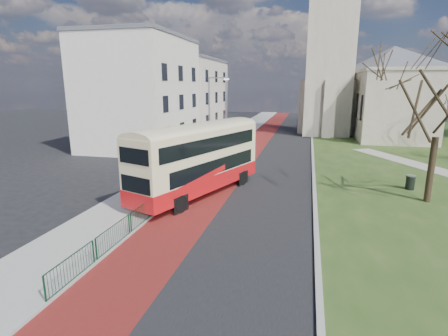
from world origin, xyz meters
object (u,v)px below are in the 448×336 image
(bus, at_px, (198,156))
(winter_tree_near, at_px, (443,83))
(litter_bin, at_px, (410,182))
(streetlamp, at_px, (211,112))

(bus, distance_m, winter_tree_near, 15.54)
(litter_bin, bearing_deg, winter_tree_near, -82.68)
(bus, bearing_deg, streetlamp, 122.11)
(litter_bin, bearing_deg, streetlamp, 153.77)
(winter_tree_near, bearing_deg, bus, -172.57)
(bus, bearing_deg, winter_tree_near, 27.56)
(bus, height_order, litter_bin, bus)
(winter_tree_near, xyz_separation_m, litter_bin, (-0.34, 2.68, -6.89))
(bus, relative_size, litter_bin, 11.02)
(streetlamp, bearing_deg, litter_bin, -26.23)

